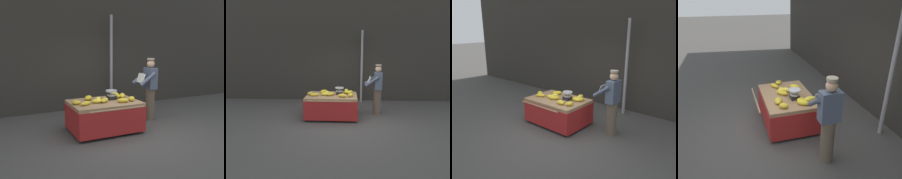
# 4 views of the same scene
# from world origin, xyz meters

# --- Properties ---
(ground_plane) EXTENTS (60.00, 60.00, 0.00)m
(ground_plane) POSITION_xyz_m (0.00, 0.00, 0.00)
(ground_plane) COLOR #423F3D
(back_wall) EXTENTS (16.00, 0.24, 4.31)m
(back_wall) POSITION_xyz_m (0.00, 2.94, 2.16)
(back_wall) COLOR #2D2B26
(back_wall) RESTS_ON ground
(street_pole) EXTENTS (0.09, 0.09, 2.98)m
(street_pole) POSITION_xyz_m (0.59, 2.49, 1.49)
(street_pole) COLOR gray
(street_pole) RESTS_ON ground
(banana_cart) EXTENTS (1.65, 1.37, 0.74)m
(banana_cart) POSITION_xyz_m (-0.50, 0.54, 0.54)
(banana_cart) COLOR #93704C
(banana_cart) RESTS_ON ground
(weighing_scale) EXTENTS (0.28, 0.28, 0.23)m
(weighing_scale) POSITION_xyz_m (-0.25, 0.66, 0.86)
(weighing_scale) COLOR black
(weighing_scale) RESTS_ON banana_cart
(banana_bunch_0) EXTENTS (0.20, 0.32, 0.12)m
(banana_bunch_0) POSITION_xyz_m (-0.02, 0.94, 0.80)
(banana_bunch_0) COLOR yellow
(banana_bunch_0) RESTS_ON banana_cart
(banana_bunch_1) EXTENTS (0.23, 0.25, 0.12)m
(banana_bunch_1) POSITION_xyz_m (0.12, 0.30, 0.80)
(banana_bunch_1) COLOR gold
(banana_bunch_1) RESTS_ON banana_cart
(banana_bunch_2) EXTENTS (0.30, 0.31, 0.11)m
(banana_bunch_2) POSITION_xyz_m (-0.53, 0.43, 0.80)
(banana_bunch_2) COLOR gold
(banana_bunch_2) RESTS_ON banana_cart
(banana_bunch_3) EXTENTS (0.22, 0.24, 0.12)m
(banana_bunch_3) POSITION_xyz_m (-0.64, 0.56, 0.80)
(banana_bunch_3) COLOR yellow
(banana_bunch_3) RESTS_ON banana_cart
(banana_bunch_4) EXTENTS (0.27, 0.31, 0.11)m
(banana_bunch_4) POSITION_xyz_m (0.09, 0.74, 0.80)
(banana_bunch_4) COLOR yellow
(banana_bunch_4) RESTS_ON banana_cart
(banana_bunch_5) EXTENTS (0.18, 0.23, 0.11)m
(banana_bunch_5) POSITION_xyz_m (-0.04, 0.75, 0.80)
(banana_bunch_5) COLOR gold
(banana_bunch_5) RESTS_ON banana_cart
(banana_bunch_6) EXTENTS (0.25, 0.25, 0.10)m
(banana_bunch_6) POSITION_xyz_m (-1.21, 0.50, 0.79)
(banana_bunch_6) COLOR gold
(banana_bunch_6) RESTS_ON banana_cart
(banana_bunch_7) EXTENTS (0.28, 0.20, 0.10)m
(banana_bunch_7) POSITION_xyz_m (-0.72, 0.45, 0.79)
(banana_bunch_7) COLOR yellow
(banana_bunch_7) RESTS_ON banana_cart
(banana_bunch_8) EXTENTS (0.31, 0.24, 0.11)m
(banana_bunch_8) POSITION_xyz_m (-0.15, 0.25, 0.80)
(banana_bunch_8) COLOR gold
(banana_bunch_8) RESTS_ON banana_cart
(banana_bunch_9) EXTENTS (0.30, 0.31, 0.11)m
(banana_bunch_9) POSITION_xyz_m (-0.79, 0.83, 0.80)
(banana_bunch_9) COLOR gold
(banana_bunch_9) RESTS_ON banana_cart
(banana_bunch_10) EXTENTS (0.31, 0.24, 0.10)m
(banana_bunch_10) POSITION_xyz_m (-1.03, 0.35, 0.79)
(banana_bunch_10) COLOR gold
(banana_bunch_10) RESTS_ON banana_cart
(vendor_person) EXTENTS (0.59, 0.52, 1.71)m
(vendor_person) POSITION_xyz_m (1.02, 0.90, 0.87)
(vendor_person) COLOR brown
(vendor_person) RESTS_ON ground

